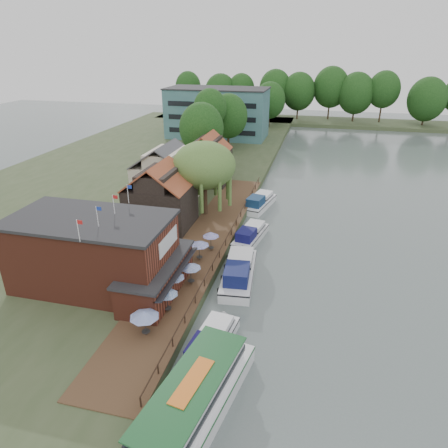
% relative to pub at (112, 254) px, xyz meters
% --- Properties ---
extents(ground, '(260.00, 260.00, 0.00)m').
position_rel_pub_xyz_m(ground, '(14.00, 1.00, -4.65)').
color(ground, '#54615F').
rests_on(ground, ground).
extents(land_bank, '(50.00, 140.00, 1.00)m').
position_rel_pub_xyz_m(land_bank, '(-16.00, 36.00, -4.15)').
color(land_bank, '#384728').
rests_on(land_bank, ground).
extents(quay_deck, '(6.00, 50.00, 0.10)m').
position_rel_pub_xyz_m(quay_deck, '(6.00, 11.00, -3.60)').
color(quay_deck, '#47301E').
rests_on(quay_deck, land_bank).
extents(quay_rail, '(0.20, 49.00, 1.00)m').
position_rel_pub_xyz_m(quay_rail, '(8.70, 11.50, -3.15)').
color(quay_rail, black).
rests_on(quay_rail, land_bank).
extents(pub, '(20.00, 11.00, 7.30)m').
position_rel_pub_xyz_m(pub, '(0.00, 0.00, 0.00)').
color(pub, maroon).
rests_on(pub, land_bank).
extents(hotel_block, '(25.40, 12.40, 12.30)m').
position_rel_pub_xyz_m(hotel_block, '(-8.00, 71.00, 2.50)').
color(hotel_block, '#38666B').
rests_on(hotel_block, land_bank).
extents(cottage_a, '(8.60, 7.60, 8.50)m').
position_rel_pub_xyz_m(cottage_a, '(-1.00, 15.00, 0.60)').
color(cottage_a, black).
rests_on(cottage_a, land_bank).
extents(cottage_b, '(9.60, 8.60, 8.50)m').
position_rel_pub_xyz_m(cottage_b, '(-4.00, 25.00, 0.60)').
color(cottage_b, beige).
rests_on(cottage_b, land_bank).
extents(cottage_c, '(7.60, 7.60, 8.50)m').
position_rel_pub_xyz_m(cottage_c, '(0.00, 34.00, 0.60)').
color(cottage_c, black).
rests_on(cottage_c, land_bank).
extents(willow, '(8.60, 8.60, 10.43)m').
position_rel_pub_xyz_m(willow, '(3.50, 20.00, 1.56)').
color(willow, '#476B2D').
rests_on(willow, land_bank).
extents(umbrella_0, '(2.46, 2.46, 2.38)m').
position_rel_pub_xyz_m(umbrella_0, '(6.06, -6.22, -2.36)').
color(umbrella_0, navy).
rests_on(umbrella_0, quay_deck).
extents(umbrella_1, '(2.04, 2.04, 2.38)m').
position_rel_pub_xyz_m(umbrella_1, '(6.65, -2.79, -2.36)').
color(umbrella_1, '#19478D').
rests_on(umbrella_1, quay_deck).
extents(umbrella_2, '(2.18, 2.18, 2.38)m').
position_rel_pub_xyz_m(umbrella_2, '(6.25, -0.03, -2.36)').
color(umbrella_2, navy).
rests_on(umbrella_2, quay_deck).
extents(umbrella_3, '(2.09, 2.09, 2.38)m').
position_rel_pub_xyz_m(umbrella_3, '(7.28, 2.07, -2.36)').
color(umbrella_3, navy).
rests_on(umbrella_3, quay_deck).
extents(umbrella_4, '(2.22, 2.22, 2.38)m').
position_rel_pub_xyz_m(umbrella_4, '(6.66, 6.98, -2.36)').
color(umbrella_4, '#1B2999').
rests_on(umbrella_4, quay_deck).
extents(umbrella_5, '(1.94, 1.94, 2.38)m').
position_rel_pub_xyz_m(umbrella_5, '(7.30, 9.46, -2.36)').
color(umbrella_5, navy).
rests_on(umbrella_5, quay_deck).
extents(cruiser_0, '(3.95, 9.32, 2.16)m').
position_rel_pub_xyz_m(cruiser_0, '(11.44, -5.58, -3.57)').
color(cruiser_0, silver).
rests_on(cruiser_0, ground).
extents(cruiser_1, '(4.53, 11.11, 2.66)m').
position_rel_pub_xyz_m(cruiser_1, '(11.43, 5.69, -3.32)').
color(cruiser_1, silver).
rests_on(cruiser_1, ground).
extents(cruiser_2, '(4.37, 9.39, 2.16)m').
position_rel_pub_xyz_m(cruiser_2, '(10.96, 15.25, -3.57)').
color(cruiser_2, silver).
rests_on(cruiser_2, ground).
extents(cruiser_3, '(4.95, 9.96, 2.30)m').
position_rel_pub_xyz_m(cruiser_3, '(10.28, 26.85, -3.50)').
color(cruiser_3, white).
rests_on(cruiser_3, ground).
extents(tour_boat, '(6.73, 15.41, 3.26)m').
position_rel_pub_xyz_m(tour_boat, '(11.88, -12.73, -3.02)').
color(tour_boat, silver).
rests_on(tour_boat, ground).
extents(swan, '(0.44, 0.44, 0.44)m').
position_rel_pub_xyz_m(swan, '(12.38, -11.75, -4.43)').
color(swan, white).
rests_on(swan, ground).
extents(bank_tree_0, '(8.44, 8.44, 12.45)m').
position_rel_pub_xyz_m(bank_tree_0, '(-3.70, 42.70, 2.57)').
color(bank_tree_0, '#143811').
rests_on(bank_tree_0, land_bank).
extents(bank_tree_1, '(6.90, 6.90, 14.01)m').
position_rel_pub_xyz_m(bank_tree_1, '(-4.62, 52.09, 3.35)').
color(bank_tree_1, '#143811').
rests_on(bank_tree_1, land_bank).
extents(bank_tree_2, '(8.49, 8.49, 12.41)m').
position_rel_pub_xyz_m(bank_tree_2, '(-2.07, 58.12, 2.56)').
color(bank_tree_2, '#143811').
rests_on(bank_tree_2, land_bank).
extents(bank_tree_3, '(7.55, 7.55, 11.65)m').
position_rel_pub_xyz_m(bank_tree_3, '(-2.62, 77.65, 2.18)').
color(bank_tree_3, '#143811').
rests_on(bank_tree_3, land_bank).
extents(bank_tree_4, '(8.97, 8.97, 12.60)m').
position_rel_pub_xyz_m(bank_tree_4, '(2.99, 88.30, 2.65)').
color(bank_tree_4, '#143811').
rests_on(bank_tree_4, land_bank).
extents(bank_tree_5, '(7.28, 7.28, 11.52)m').
position_rel_pub_xyz_m(bank_tree_5, '(1.76, 94.20, 2.11)').
color(bank_tree_5, '#143811').
rests_on(bank_tree_5, land_bank).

